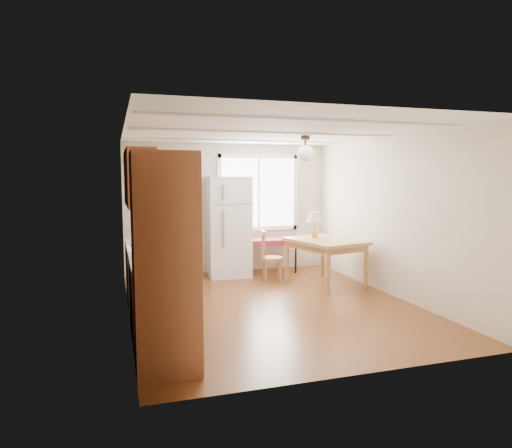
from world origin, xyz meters
name	(u,v)px	position (x,y,z in m)	size (l,w,h in m)	color
room_shell	(271,220)	(0.00, 0.00, 1.25)	(4.60, 5.60, 2.62)	#4D260F
kitchen_run	(154,262)	(-1.72, -0.63, 0.84)	(0.65, 3.40, 2.20)	brown
window_unit	(258,193)	(0.60, 2.47, 1.55)	(1.64, 0.05, 1.51)	white
pendant_light	(305,153)	(0.70, 0.40, 2.24)	(0.26, 0.26, 0.40)	#2F1F15
refrigerator	(229,226)	(-0.10, 2.12, 0.93)	(0.83, 0.83, 1.87)	white
bench	(263,242)	(0.57, 2.11, 0.60)	(1.47, 0.58, 0.67)	maroon
dining_table	(325,245)	(1.29, 0.85, 0.69)	(1.22, 1.46, 0.79)	#A3733E
chair	(267,253)	(0.47, 1.52, 0.50)	(0.41, 0.40, 0.88)	#A3733E
table_lamp	(315,219)	(1.20, 1.10, 1.13)	(0.27, 0.27, 0.47)	gold
coffee_maker	(158,257)	(-1.72, -1.26, 1.02)	(0.17, 0.22, 0.32)	black
kettle	(151,248)	(-1.73, -0.40, 0.98)	(0.11, 0.11, 0.21)	red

